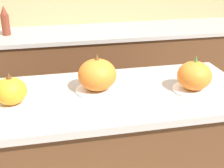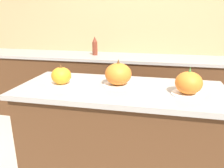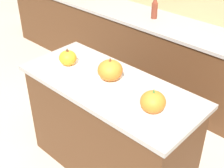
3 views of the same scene
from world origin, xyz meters
TOP-DOWN VIEW (x-y plane):
  - wall_back at (0.00, 1.68)m, footprint 8.00×0.06m
  - kitchen_island at (0.00, 0.00)m, footprint 1.47×0.64m
  - back_counter at (0.00, 1.35)m, footprint 6.00×0.60m
  - pumpkin_cake_left at (-0.43, -0.03)m, footprint 0.23×0.23m
  - pumpkin_cake_center at (-0.03, 0.04)m, footprint 0.22×0.22m
  - pumpkin_cake_right at (0.45, -0.05)m, footprint 0.21×0.21m
  - bottle_tall at (-0.59, 1.36)m, footprint 0.07×0.07m

SIDE VIEW (x-z plane):
  - back_counter at x=0.00m, z-range 0.00..0.89m
  - kitchen_island at x=0.00m, z-range 0.00..0.91m
  - pumpkin_cake_left at x=-0.43m, z-range 0.89..1.05m
  - pumpkin_cake_right at x=0.45m, z-range 0.89..1.08m
  - pumpkin_cake_center at x=-0.03m, z-range 0.90..1.09m
  - bottle_tall at x=-0.59m, z-range 0.89..1.13m
  - wall_back at x=0.00m, z-range 0.00..2.50m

